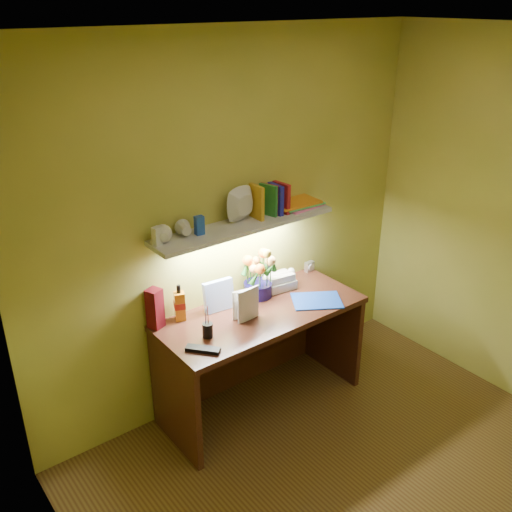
{
  "coord_description": "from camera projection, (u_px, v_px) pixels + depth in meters",
  "views": [
    {
      "loc": [
        -2.01,
        -1.36,
        2.64
      ],
      "look_at": [
        0.07,
        1.35,
        1.07
      ],
      "focal_mm": 40.0,
      "sensor_mm": 36.0,
      "label": 1
    }
  ],
  "objects": [
    {
      "name": "art_card",
      "position": [
        219.0,
        296.0,
        3.72
      ],
      "size": [
        0.21,
        0.06,
        0.21
      ],
      "primitive_type": null,
      "rotation": [
        0.0,
        0.0,
        -0.1
      ],
      "color": "white",
      "rests_on": "desk"
    },
    {
      "name": "desk_clock",
      "position": [
        309.0,
        266.0,
        4.27
      ],
      "size": [
        0.08,
        0.04,
        0.07
      ],
      "primitive_type": "cube",
      "rotation": [
        0.0,
        0.0,
        0.09
      ],
      "color": "silver",
      "rests_on": "desk"
    },
    {
      "name": "desk_book_a",
      "position": [
        233.0,
        307.0,
        3.59
      ],
      "size": [
        0.15,
        0.04,
        0.2
      ],
      "primitive_type": "imported",
      "rotation": [
        0.0,
        0.0,
        -0.17
      ],
      "color": "silver",
      "rests_on": "desk"
    },
    {
      "name": "whisky_bottle",
      "position": [
        179.0,
        302.0,
        3.6
      ],
      "size": [
        0.08,
        0.08,
        0.24
      ],
      "primitive_type": null,
      "rotation": [
        0.0,
        0.0,
        -0.37
      ],
      "color": "#C06A0F",
      "rests_on": "desk"
    },
    {
      "name": "whisky_box",
      "position": [
        155.0,
        308.0,
        3.51
      ],
      "size": [
        0.11,
        0.11,
        0.26
      ],
      "primitive_type": "cube",
      "rotation": [
        0.0,
        0.0,
        0.36
      ],
      "color": "#580A11",
      "rests_on": "desk"
    },
    {
      "name": "pen_cup",
      "position": [
        207.0,
        326.0,
        3.43
      ],
      "size": [
        0.08,
        0.08,
        0.16
      ],
      "primitive_type": "cylinder",
      "rotation": [
        0.0,
        0.0,
        -0.22
      ],
      "color": "black",
      "rests_on": "desk"
    },
    {
      "name": "flower_bouquet",
      "position": [
        258.0,
        273.0,
        3.86
      ],
      "size": [
        0.22,
        0.22,
        0.35
      ],
      "primitive_type": null,
      "rotation": [
        0.0,
        0.0,
        0.03
      ],
      "color": "#0F0A3E",
      "rests_on": "desk"
    },
    {
      "name": "desk_book_b",
      "position": [
        238.0,
        309.0,
        3.55
      ],
      "size": [
        0.16,
        0.02,
        0.22
      ],
      "primitive_type": "imported",
      "rotation": [
        0.0,
        0.0,
        0.02
      ],
      "color": "silver",
      "rests_on": "desk"
    },
    {
      "name": "desk",
      "position": [
        261.0,
        358.0,
        3.9
      ],
      "size": [
        1.4,
        0.6,
        0.75
      ],
      "primitive_type": "cube",
      "color": "#3C1910",
      "rests_on": "ground"
    },
    {
      "name": "tv_remote",
      "position": [
        203.0,
        349.0,
        3.32
      ],
      "size": [
        0.17,
        0.19,
        0.02
      ],
      "primitive_type": "cube",
      "rotation": [
        0.0,
        0.0,
        0.7
      ],
      "color": "black",
      "rests_on": "desk"
    },
    {
      "name": "telephone",
      "position": [
        279.0,
        280.0,
        4.01
      ],
      "size": [
        0.24,
        0.19,
        0.13
      ],
      "primitive_type": null,
      "rotation": [
        0.0,
        0.0,
        -0.14
      ],
      "color": "beige",
      "rests_on": "desk"
    },
    {
      "name": "blue_folder",
      "position": [
        317.0,
        301.0,
        3.86
      ],
      "size": [
        0.4,
        0.38,
        0.01
      ],
      "primitive_type": "cube",
      "rotation": [
        0.0,
        0.0,
        -0.55
      ],
      "color": "#1C49B3",
      "rests_on": "desk"
    },
    {
      "name": "wall_shelf",
      "position": [
        250.0,
        217.0,
        3.66
      ],
      "size": [
        1.3,
        0.31,
        0.25
      ],
      "color": "silver",
      "rests_on": "ground"
    }
  ]
}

